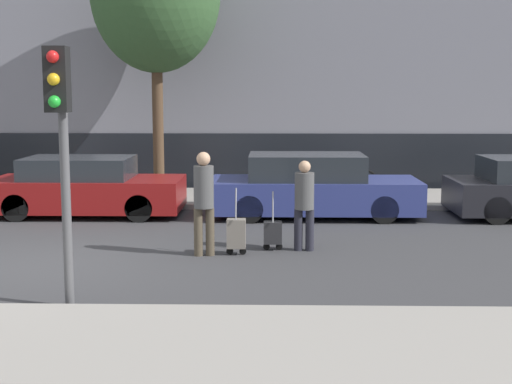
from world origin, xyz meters
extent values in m
plane|color=#38383A|center=(0.00, 0.00, 0.00)|extent=(80.00, 80.00, 0.00)
cube|color=gray|center=(0.00, 7.00, 0.06)|extent=(28.00, 3.00, 0.12)
cube|color=black|center=(0.00, 9.18, 0.80)|extent=(27.44, 0.06, 1.60)
cube|color=maroon|center=(-0.45, 4.70, 0.49)|extent=(4.29, 1.87, 0.70)
cube|color=#23282D|center=(-0.63, 4.70, 1.08)|extent=(2.36, 1.64, 0.48)
cylinder|color=black|center=(0.88, 3.86, 0.30)|extent=(0.60, 0.18, 0.60)
cylinder|color=black|center=(0.88, 5.54, 0.30)|extent=(0.60, 0.18, 0.60)
cylinder|color=black|center=(-1.79, 3.86, 0.30)|extent=(0.60, 0.18, 0.60)
cylinder|color=black|center=(-1.79, 5.54, 0.30)|extent=(0.60, 0.18, 0.60)
cube|color=navy|center=(4.68, 4.64, 0.49)|extent=(4.63, 1.87, 0.70)
cube|color=#23282D|center=(4.50, 4.64, 1.12)|extent=(2.54, 1.65, 0.56)
cylinder|color=black|center=(6.12, 3.79, 0.30)|extent=(0.60, 0.18, 0.60)
cylinder|color=black|center=(6.12, 5.48, 0.30)|extent=(0.60, 0.18, 0.60)
cylinder|color=black|center=(3.25, 3.79, 0.30)|extent=(0.60, 0.18, 0.60)
cylinder|color=black|center=(3.25, 5.48, 0.30)|extent=(0.60, 0.18, 0.60)
cylinder|color=black|center=(8.48, 3.75, 0.30)|extent=(0.60, 0.18, 0.60)
cylinder|color=black|center=(8.48, 5.48, 0.30)|extent=(0.60, 0.18, 0.60)
cylinder|color=#4C4233|center=(2.68, 0.74, 0.41)|extent=(0.15, 0.15, 0.83)
cylinder|color=#4C4233|center=(2.48, 0.71, 0.41)|extent=(0.15, 0.15, 0.83)
cylinder|color=#4C4C4C|center=(2.58, 0.72, 1.19)|extent=(0.34, 0.34, 0.72)
sphere|color=tan|center=(2.58, 0.72, 1.66)|extent=(0.23, 0.23, 0.23)
cube|color=slate|center=(3.12, 0.81, 0.37)|extent=(0.32, 0.24, 0.50)
cylinder|color=black|center=(3.01, 0.81, 0.06)|extent=(0.12, 0.03, 0.12)
cylinder|color=black|center=(3.23, 0.81, 0.06)|extent=(0.12, 0.03, 0.12)
cylinder|color=gray|center=(3.12, 0.74, 0.89)|extent=(0.02, 0.19, 0.53)
cylinder|color=#23232D|center=(4.20, 1.16, 0.37)|extent=(0.15, 0.15, 0.74)
cylinder|color=#23232D|center=(4.40, 1.15, 0.37)|extent=(0.15, 0.15, 0.74)
cylinder|color=#4C4C4C|center=(4.30, 1.16, 1.06)|extent=(0.34, 0.34, 0.64)
sphere|color=tan|center=(4.30, 1.16, 1.49)|extent=(0.21, 0.21, 0.21)
cube|color=#262628|center=(3.75, 1.19, 0.31)|extent=(0.32, 0.24, 0.39)
cylinder|color=black|center=(3.64, 1.19, 0.06)|extent=(0.12, 0.03, 0.12)
cylinder|color=black|center=(3.86, 1.19, 0.06)|extent=(0.12, 0.03, 0.12)
cylinder|color=gray|center=(3.75, 1.11, 0.78)|extent=(0.02, 0.19, 0.53)
cylinder|color=#515154|center=(1.10, -2.25, 1.66)|extent=(0.12, 0.12, 3.33)
cube|color=black|center=(1.10, -2.43, 2.93)|extent=(0.28, 0.24, 0.80)
sphere|color=red|center=(1.10, -2.58, 3.19)|extent=(0.15, 0.15, 0.15)
sphere|color=gold|center=(1.10, -2.58, 2.93)|extent=(0.15, 0.15, 0.15)
sphere|color=green|center=(1.10, -2.58, 2.66)|extent=(0.15, 0.15, 0.15)
torus|color=black|center=(6.08, 6.79, 0.48)|extent=(0.72, 0.06, 0.72)
torus|color=black|center=(5.03, 6.79, 0.48)|extent=(0.72, 0.06, 0.72)
cylinder|color=navy|center=(5.55, 6.79, 0.68)|extent=(1.00, 0.05, 0.05)
cylinder|color=navy|center=(5.37, 6.79, 0.88)|extent=(0.04, 0.04, 0.40)
cylinder|color=#4C3826|center=(0.80, 7.14, 1.93)|extent=(0.28, 0.28, 3.63)
camera|label=1|loc=(3.73, -11.17, 2.78)|focal=50.00mm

